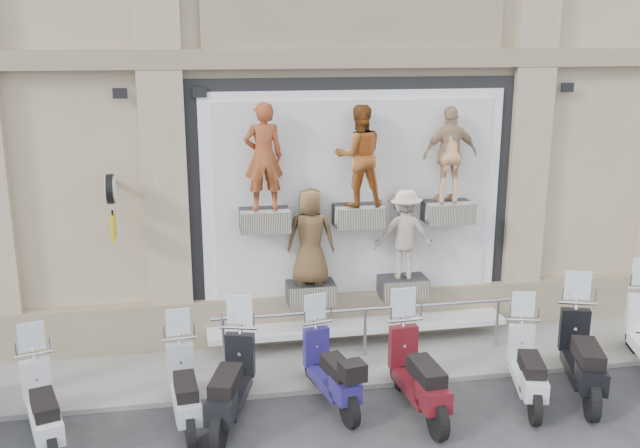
# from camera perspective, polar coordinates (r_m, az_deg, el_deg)

# --- Properties ---
(ground) EXTENTS (90.00, 90.00, 0.00)m
(ground) POSITION_cam_1_polar(r_m,az_deg,el_deg) (10.32, 6.32, -15.49)
(ground) COLOR #303032
(ground) RESTS_ON ground
(sidewalk) EXTENTS (16.00, 2.20, 0.08)m
(sidewalk) POSITION_cam_1_polar(r_m,az_deg,el_deg) (12.10, 3.47, -10.45)
(sidewalk) COLOR gray
(sidewalk) RESTS_ON ground
(shop_vitrine) EXTENTS (5.60, 0.83, 4.30)m
(shop_vitrine) POSITION_cam_1_polar(r_m,az_deg,el_deg) (11.93, 3.13, 1.16)
(shop_vitrine) COLOR black
(shop_vitrine) RESTS_ON ground
(guard_rail) EXTENTS (5.06, 0.10, 0.93)m
(guard_rail) POSITION_cam_1_polar(r_m,az_deg,el_deg) (11.83, 3.62, -8.79)
(guard_rail) COLOR #9EA0A5
(guard_rail) RESTS_ON ground
(clock_sign_bracket) EXTENTS (0.10, 0.80, 1.02)m
(clock_sign_bracket) POSITION_cam_1_polar(r_m,az_deg,el_deg) (11.32, -16.35, 1.99)
(clock_sign_bracket) COLOR black
(clock_sign_bracket) RESTS_ON ground
(scooter_b) EXTENTS (1.06, 1.91, 1.49)m
(scooter_b) POSITION_cam_1_polar(r_m,az_deg,el_deg) (10.08, -21.41, -12.45)
(scooter_b) COLOR #BABBC0
(scooter_b) RESTS_ON ground
(scooter_c) EXTENTS (0.70, 1.85, 1.47)m
(scooter_c) POSITION_cam_1_polar(r_m,az_deg,el_deg) (10.06, -10.85, -11.78)
(scooter_c) COLOR #9DA2AA
(scooter_c) RESTS_ON ground
(scooter_d) EXTENTS (1.12, 2.08, 1.62)m
(scooter_d) POSITION_cam_1_polar(r_m,az_deg,el_deg) (9.98, -7.17, -11.36)
(scooter_d) COLOR black
(scooter_d) RESTS_ON ground
(scooter_e) EXTENTS (0.91, 1.91, 1.49)m
(scooter_e) POSITION_cam_1_polar(r_m,az_deg,el_deg) (10.38, 0.85, -10.57)
(scooter_e) COLOR navy
(scooter_e) RESTS_ON ground
(scooter_f) EXTENTS (0.72, 2.05, 1.64)m
(scooter_f) POSITION_cam_1_polar(r_m,az_deg,el_deg) (10.24, 7.89, -10.64)
(scooter_f) COLOR #500D14
(scooter_f) RESTS_ON ground
(scooter_g) EXTENTS (0.99, 1.89, 1.48)m
(scooter_g) POSITION_cam_1_polar(r_m,az_deg,el_deg) (10.90, 16.33, -9.95)
(scooter_g) COLOR #B0B1B7
(scooter_g) RESTS_ON ground
(scooter_h) EXTENTS (1.23, 2.18, 1.70)m
(scooter_h) POSITION_cam_1_polar(r_m,az_deg,el_deg) (11.30, 20.35, -8.77)
(scooter_h) COLOR black
(scooter_h) RESTS_ON ground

